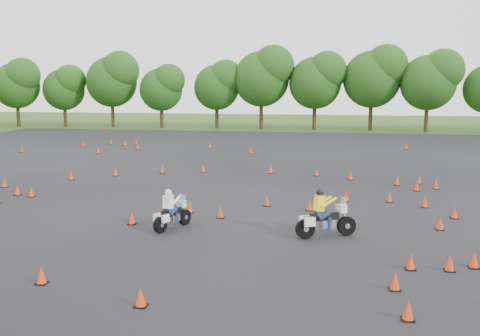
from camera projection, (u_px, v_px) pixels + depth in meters
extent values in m
plane|color=#2D5119|center=(225.00, 211.00, 22.60)|extent=(140.00, 140.00, 0.00)
plane|color=black|center=(246.00, 184.00, 28.44)|extent=(62.00, 62.00, 0.00)
cone|color=#EB3809|center=(31.00, 192.00, 25.31)|extent=(0.26, 0.26, 0.45)
cone|color=#EB3809|center=(116.00, 172.00, 31.01)|extent=(0.26, 0.26, 0.45)
cone|color=#EB3809|center=(450.00, 263.00, 15.32)|extent=(0.26, 0.26, 0.45)
cone|color=#EB3809|center=(210.00, 145.00, 44.07)|extent=(0.26, 0.26, 0.45)
cone|color=#EB3809|center=(419.00, 180.00, 28.55)|extent=(0.26, 0.26, 0.45)
cone|color=#EB3809|center=(98.00, 150.00, 40.88)|extent=(0.26, 0.26, 0.45)
cone|color=#EB3809|center=(5.00, 183.00, 27.58)|extent=(0.26, 0.26, 0.45)
cone|color=#EB3809|center=(436.00, 185.00, 27.17)|extent=(0.26, 0.26, 0.45)
cone|color=#EB3809|center=(17.00, 191.00, 25.64)|extent=(0.26, 0.26, 0.45)
cone|color=#EB3809|center=(271.00, 170.00, 31.85)|extent=(0.26, 0.26, 0.45)
cone|color=#EB3809|center=(425.00, 202.00, 23.14)|extent=(0.26, 0.26, 0.45)
cone|color=#EB3809|center=(136.00, 142.00, 47.04)|extent=(0.26, 0.26, 0.45)
cone|color=#EB3809|center=(111.00, 142.00, 46.97)|extent=(0.26, 0.26, 0.45)
cone|color=#EB3809|center=(389.00, 197.00, 24.16)|extent=(0.26, 0.26, 0.45)
cone|color=#EB3809|center=(395.00, 282.00, 13.91)|extent=(0.26, 0.26, 0.45)
cone|color=#EB3809|center=(83.00, 144.00, 45.10)|extent=(0.26, 0.26, 0.45)
cone|color=#EB3809|center=(220.00, 212.00, 21.36)|extent=(0.26, 0.26, 0.45)
cone|color=#EB3809|center=(71.00, 176.00, 29.79)|extent=(0.26, 0.26, 0.45)
cone|color=#EB3809|center=(346.00, 196.00, 24.41)|extent=(0.26, 0.26, 0.45)
cone|color=#EB3809|center=(454.00, 213.00, 21.25)|extent=(0.26, 0.26, 0.45)
cone|color=#EB3809|center=(316.00, 172.00, 31.03)|extent=(0.26, 0.26, 0.45)
cone|color=#EB3809|center=(41.00, 276.00, 14.35)|extent=(0.26, 0.26, 0.45)
cone|color=#EB3809|center=(251.00, 151.00, 40.65)|extent=(0.26, 0.26, 0.45)
cone|color=#EB3809|center=(417.00, 186.00, 26.68)|extent=(0.26, 0.26, 0.45)
cone|color=#EB3809|center=(309.00, 205.00, 22.58)|extent=(0.26, 0.26, 0.45)
cone|color=#EB3809|center=(406.00, 147.00, 43.23)|extent=(0.26, 0.26, 0.45)
cone|color=#EB3809|center=(267.00, 201.00, 23.41)|extent=(0.26, 0.26, 0.45)
cone|color=#EB3809|center=(474.00, 260.00, 15.57)|extent=(0.26, 0.26, 0.45)
cone|color=#EB3809|center=(132.00, 218.00, 20.38)|extent=(0.26, 0.26, 0.45)
cone|color=#EB3809|center=(397.00, 181.00, 28.16)|extent=(0.26, 0.26, 0.45)
cone|color=#EB3809|center=(162.00, 169.00, 31.93)|extent=(0.26, 0.26, 0.45)
cone|color=#EB3809|center=(22.00, 149.00, 41.47)|extent=(0.26, 0.26, 0.45)
cone|color=#EB3809|center=(141.00, 298.00, 12.88)|extent=(0.26, 0.26, 0.45)
cone|color=#EB3809|center=(203.00, 168.00, 32.31)|extent=(0.26, 0.26, 0.45)
cone|color=#EB3809|center=(440.00, 224.00, 19.62)|extent=(0.26, 0.26, 0.45)
cone|color=#EB3809|center=(138.00, 147.00, 43.25)|extent=(0.26, 0.26, 0.45)
cone|color=#EB3809|center=(408.00, 311.00, 12.14)|extent=(0.26, 0.26, 0.45)
cone|color=#EB3809|center=(125.00, 143.00, 45.91)|extent=(0.26, 0.26, 0.45)
cone|color=#EB3809|center=(190.00, 207.00, 22.20)|extent=(0.26, 0.26, 0.45)
cone|color=#EB3809|center=(351.00, 176.00, 29.76)|extent=(0.26, 0.26, 0.45)
cone|color=#EB3809|center=(411.00, 262.00, 15.43)|extent=(0.26, 0.26, 0.45)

